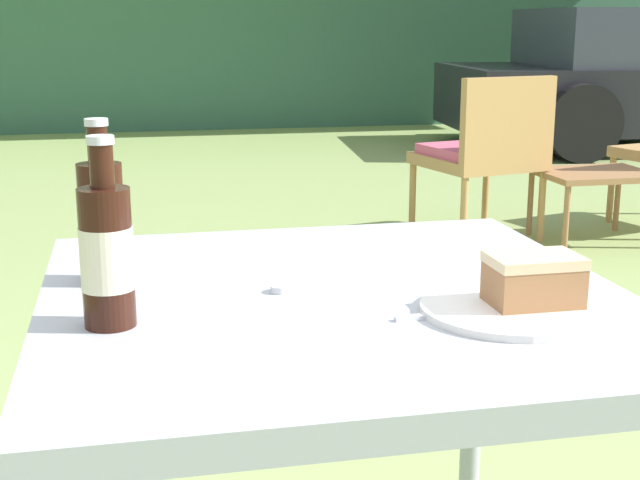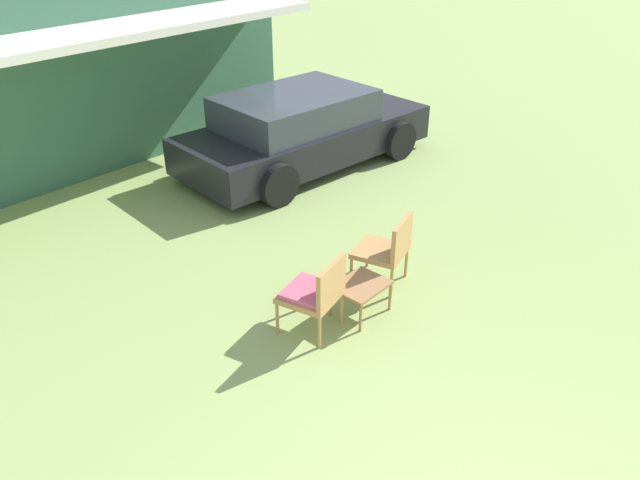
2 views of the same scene
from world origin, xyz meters
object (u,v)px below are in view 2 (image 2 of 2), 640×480
parked_car (303,130)px  garden_side_table (361,287)px  wicker_chair_plain (388,247)px  wicker_chair_cushioned (315,292)px

parked_car → garden_side_table: parked_car is taller
wicker_chair_plain → parked_car: bearing=-136.8°
parked_car → wicker_chair_plain: bearing=-116.3°
wicker_chair_cushioned → garden_side_table: wicker_chair_cushioned is taller
parked_car → wicker_chair_cushioned: size_ratio=5.12×
parked_car → wicker_chair_plain: size_ratio=5.12×
parked_car → garden_side_table: size_ratio=7.79×
wicker_chair_cushioned → parked_car: bearing=-148.1°
wicker_chair_cushioned → garden_side_table: 0.59m
wicker_chair_cushioned → wicker_chair_plain: same height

